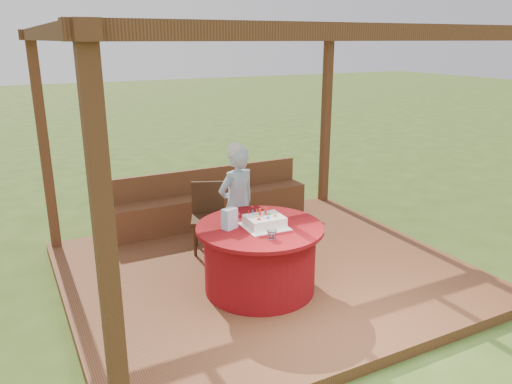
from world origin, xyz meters
The scene contains 10 objects.
ground centered at (0.00, 0.00, 0.00)m, with size 60.00×60.00×0.00m, color #354F1A.
deck centered at (0.00, 0.00, 0.06)m, with size 4.50×4.00×0.12m, color brown.
pergola centered at (0.00, 0.00, 2.41)m, with size 4.50×4.00×2.72m.
bench centered at (0.00, 1.72, 0.38)m, with size 3.00×0.42×0.80m.
table centered at (-0.30, -0.42, 0.49)m, with size 1.35×1.35×0.73m.
chair centered at (-0.37, 0.87, 0.60)m, with size 0.55×0.55×0.87m.
elderly_woman centered at (-0.20, 0.35, 0.86)m, with size 0.59×0.46×1.48m.
birthday_cake centered at (-0.27, -0.46, 0.91)m, with size 0.45×0.45×0.19m.
gift_bag centered at (-0.62, -0.34, 0.96)m, with size 0.15×0.10×0.22m, color #D388BA.
drinking_glass centered at (-0.37, -0.79, 0.90)m, with size 0.10×0.10×0.09m, color white.
Camera 1 is at (-2.61, -4.75, 2.73)m, focal length 35.00 mm.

